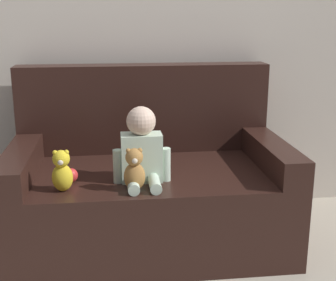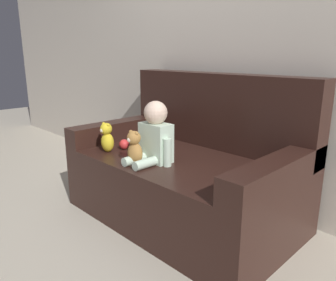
# 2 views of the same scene
# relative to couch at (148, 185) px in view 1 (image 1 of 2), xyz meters

# --- Properties ---
(ground_plane) EXTENTS (12.00, 12.00, 0.00)m
(ground_plane) POSITION_rel_couch_xyz_m (0.00, -0.07, -0.34)
(ground_plane) COLOR #B7AD99
(wall_back) EXTENTS (8.00, 0.05, 2.60)m
(wall_back) POSITION_rel_couch_xyz_m (0.00, 0.49, 0.96)
(wall_back) COLOR beige
(wall_back) RESTS_ON ground_plane
(couch) EXTENTS (1.60, 0.95, 1.04)m
(couch) POSITION_rel_couch_xyz_m (0.00, 0.00, 0.00)
(couch) COLOR black
(couch) RESTS_ON ground_plane
(person_baby) EXTENTS (0.31, 0.31, 0.41)m
(person_baby) POSITION_rel_couch_xyz_m (-0.06, -0.28, 0.31)
(person_baby) COLOR silver
(person_baby) RESTS_ON couch
(teddy_bear_brown) EXTENTS (0.11, 0.10, 0.23)m
(teddy_bear_brown) POSITION_rel_couch_xyz_m (-0.10, -0.41, 0.24)
(teddy_bear_brown) COLOR #AD7A3D
(teddy_bear_brown) RESTS_ON couch
(plush_toy_side) EXTENTS (0.11, 0.10, 0.22)m
(plush_toy_side) POSITION_rel_couch_xyz_m (-0.47, -0.38, 0.24)
(plush_toy_side) COLOR yellow
(plush_toy_side) RESTS_ON couch
(toy_ball) EXTENTS (0.08, 0.08, 0.08)m
(toy_ball) POSITION_rel_couch_xyz_m (-0.44, -0.25, 0.17)
(toy_ball) COLOR red
(toy_ball) RESTS_ON couch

